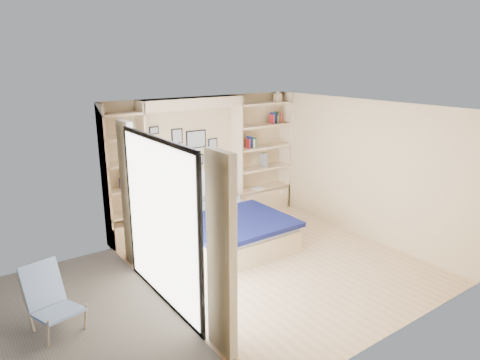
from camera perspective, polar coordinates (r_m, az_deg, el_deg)
ground at (r=7.07m, az=4.77°, el=-10.84°), size 4.50×4.50×0.00m
room_shell at (r=7.63m, az=-4.65°, el=-0.13°), size 4.50×4.50×4.50m
bed at (r=7.65m, az=-2.07°, el=-6.33°), size 1.80×2.22×1.07m
photo_gallery at (r=8.07m, az=-7.72°, el=4.51°), size 1.48×0.02×0.82m
reading_lamps at (r=8.07m, az=-5.89°, el=0.89°), size 1.92×0.12×0.15m
shelf_decor at (r=8.76m, az=1.88°, el=6.12°), size 3.56×0.23×2.03m
deck at (r=5.77m, az=-25.59°, el=-19.24°), size 3.20×4.00×0.05m
deck_chair at (r=5.81m, az=-23.93°, el=-14.30°), size 0.62×0.87×0.80m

